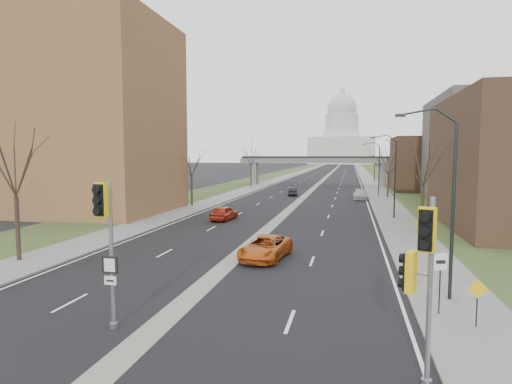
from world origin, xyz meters
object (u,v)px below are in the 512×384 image
(signal_pole_right, at_px, (421,264))
(car_left_far, at_px, (293,192))
(car_right_near, at_px, (266,248))
(speed_limit_sign, at_px, (440,272))
(car_left_near, at_px, (224,213))
(car_right_mid, at_px, (360,195))
(signal_pole_median, at_px, (106,228))
(warning_sign, at_px, (477,296))

(signal_pole_right, xyz_separation_m, car_left_far, (-11.26, 57.65, -2.95))
(signal_pole_right, distance_m, car_right_near, 16.12)
(signal_pole_right, distance_m, speed_limit_sign, 6.40)
(signal_pole_right, relative_size, car_left_near, 1.25)
(car_left_far, distance_m, car_right_mid, 11.53)
(signal_pole_median, bearing_deg, car_right_mid, 80.87)
(car_right_mid, bearing_deg, warning_sign, -86.01)
(signal_pole_median, height_order, warning_sign, signal_pole_median)
(car_left_far, bearing_deg, car_left_near, 77.53)
(signal_pole_right, distance_m, car_left_near, 32.92)
(speed_limit_sign, bearing_deg, car_left_near, 108.69)
(signal_pole_right, bearing_deg, signal_pole_median, -164.91)
(speed_limit_sign, bearing_deg, signal_pole_median, -177.11)
(car_right_mid, bearing_deg, car_left_far, 158.70)
(car_left_far, bearing_deg, signal_pole_right, 95.40)
(speed_limit_sign, xyz_separation_m, car_right_mid, (-2.21, 47.53, -1.12))
(signal_pole_median, distance_m, car_left_far, 56.17)
(signal_pole_right, bearing_deg, speed_limit_sign, 97.47)
(signal_pole_right, distance_m, car_left_far, 58.81)
(signal_pole_median, height_order, car_left_near, signal_pole_median)
(speed_limit_sign, bearing_deg, car_right_near, 121.40)
(speed_limit_sign, relative_size, warning_sign, 1.38)
(car_right_near, height_order, car_right_mid, car_right_mid)
(signal_pole_right, bearing_deg, car_left_far, 124.44)
(signal_pole_right, relative_size, car_right_near, 1.05)
(car_left_near, distance_m, car_left_far, 28.51)
(warning_sign, bearing_deg, car_right_mid, 103.00)
(speed_limit_sign, height_order, car_right_near, speed_limit_sign)
(warning_sign, distance_m, car_right_near, 13.73)
(warning_sign, relative_size, car_left_near, 0.42)
(warning_sign, xyz_separation_m, car_left_far, (-14.08, 52.85, -0.65))
(speed_limit_sign, height_order, car_left_near, speed_limit_sign)
(signal_pole_right, height_order, speed_limit_sign, signal_pole_right)
(speed_limit_sign, xyz_separation_m, car_left_near, (-16.34, 23.43, -1.12))
(car_right_near, relative_size, car_right_mid, 1.02)
(speed_limit_sign, distance_m, warning_sign, 1.69)
(speed_limit_sign, bearing_deg, signal_pole_right, -122.13)
(signal_pole_median, bearing_deg, car_right_near, 76.13)
(car_left_far, xyz_separation_m, car_right_mid, (10.74, -4.20, 0.08))
(signal_pole_median, bearing_deg, speed_limit_sign, 21.23)
(car_left_far, xyz_separation_m, car_right_near, (4.00, -43.56, 0.07))
(car_left_near, bearing_deg, signal_pole_right, 122.27)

